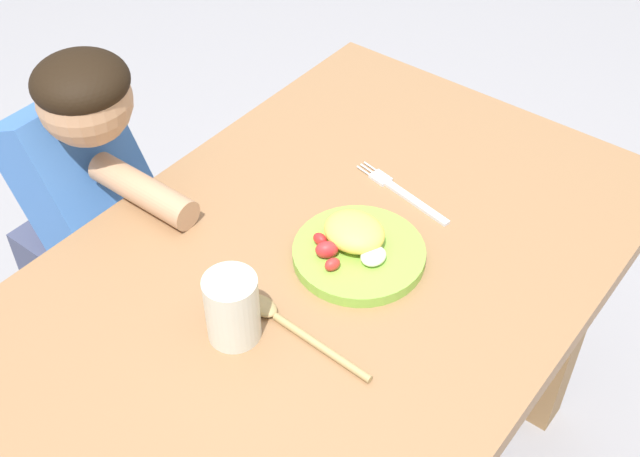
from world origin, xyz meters
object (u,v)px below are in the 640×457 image
object	(u,v)px
fork	(402,193)
spoon	(285,322)
plate	(357,247)
person	(93,243)
drinking_cup	(232,308)

from	to	relation	value
fork	spoon	xyz separation A→B (m)	(-0.35, -0.03, 0.00)
plate	spoon	bearing A→B (deg)	-179.56
spoon	person	size ratio (longest dim) A/B	0.25
spoon	drinking_cup	xyz separation A→B (m)	(-0.06, 0.05, 0.05)
plate	fork	xyz separation A→B (m)	(0.17, 0.03, -0.02)
fork	person	world-z (taller)	person
fork	drinking_cup	bearing A→B (deg)	98.22
drinking_cup	person	bearing A→B (deg)	76.82
plate	drinking_cup	world-z (taller)	drinking_cup
plate	person	distance (m)	0.61
person	plate	bearing A→B (deg)	101.67
fork	spoon	bearing A→B (deg)	105.70
plate	person	world-z (taller)	person
plate	fork	distance (m)	0.17
person	spoon	bearing A→B (deg)	83.54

